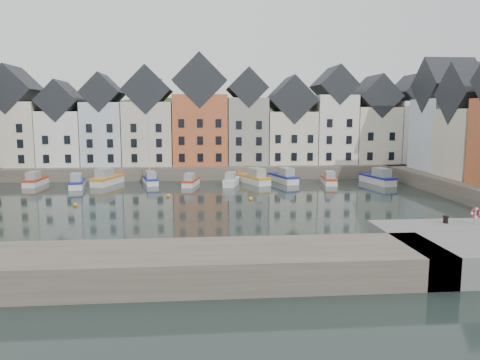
{
  "coord_description": "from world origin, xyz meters",
  "views": [
    {
      "loc": [
        -0.07,
        -49.84,
        10.27
      ],
      "look_at": [
        4.79,
        6.0,
        2.31
      ],
      "focal_mm": 35.0,
      "sensor_mm": 36.0,
      "label": 1
    }
  ],
  "objects": [
    {
      "name": "mooring_buoys",
      "position": [
        -4.0,
        5.33,
        0.15
      ],
      "size": [
        20.5,
        5.5,
        0.5
      ],
      "color": "orange",
      "rests_on": "ground"
    },
    {
      "name": "far_quay",
      "position": [
        0.0,
        30.0,
        1.0
      ],
      "size": [
        90.0,
        16.0,
        2.0
      ],
      "primitive_type": "cube",
      "color": "brown",
      "rests_on": "ground"
    },
    {
      "name": "boat_d",
      "position": [
        -7.31,
        19.16,
        0.69
      ],
      "size": [
        2.95,
        5.81,
        10.63
      ],
      "rotation": [
        0.0,
        0.0,
        0.23
      ],
      "color": "silver",
      "rests_on": "ground"
    },
    {
      "name": "life_ring_post",
      "position": [
        20.53,
        -17.17,
        2.86
      ],
      "size": [
        0.8,
        0.17,
        1.3
      ],
      "color": "gray",
      "rests_on": "near_quay"
    },
    {
      "name": "boat_b",
      "position": [
        -17.24,
        16.64,
        0.68
      ],
      "size": [
        2.78,
        6.18,
        2.29
      ],
      "rotation": [
        0.0,
        0.0,
        0.16
      ],
      "color": "silver",
      "rests_on": "ground"
    },
    {
      "name": "right_terrace",
      "position": [
        36.0,
        8.07,
        8.91
      ],
      "size": [
        8.3,
        24.25,
        16.36
      ],
      "color": "silver",
      "rests_on": "right_quay"
    },
    {
      "name": "boat_h",
      "position": [
        12.51,
        18.95,
        0.76
      ],
      "size": [
        3.89,
        6.94,
        2.55
      ],
      "rotation": [
        0.0,
        0.0,
        0.29
      ],
      "color": "silver",
      "rests_on": "ground"
    },
    {
      "name": "boat_a",
      "position": [
        -23.71,
        19.2,
        0.68
      ],
      "size": [
        2.12,
        6.03,
        2.29
      ],
      "rotation": [
        0.0,
        0.0,
        -0.05
      ],
      "color": "silver",
      "rests_on": "ground"
    },
    {
      "name": "boat_j",
      "position": [
        26.2,
        16.46,
        0.79
      ],
      "size": [
        3.57,
        7.25,
        2.67
      ],
      "rotation": [
        0.0,
        0.0,
        0.21
      ],
      "color": "silver",
      "rests_on": "ground"
    },
    {
      "name": "far_terrace",
      "position": [
        3.21,
        28.0,
        8.88
      ],
      "size": [
        72.37,
        8.16,
        17.78
      ],
      "color": "#EEE4C7",
      "rests_on": "far_quay"
    },
    {
      "name": "boat_e",
      "position": [
        -1.39,
        16.98,
        0.61
      ],
      "size": [
        2.66,
        5.57,
        2.05
      ],
      "rotation": [
        0.0,
        0.0,
        -0.19
      ],
      "color": "silver",
      "rests_on": "ground"
    },
    {
      "name": "near_wall",
      "position": [
        -10.0,
        -22.0,
        1.0
      ],
      "size": [
        50.0,
        6.0,
        2.0
      ],
      "primitive_type": "cube",
      "color": "brown",
      "rests_on": "ground"
    },
    {
      "name": "hillside",
      "position": [
        0.02,
        56.0,
        -17.96
      ],
      "size": [
        153.6,
        70.4,
        64.0
      ],
      "color": "#1F2E17",
      "rests_on": "ground"
    },
    {
      "name": "ground",
      "position": [
        0.0,
        0.0,
        0.0
      ],
      "size": [
        260.0,
        260.0,
        0.0
      ],
      "primitive_type": "plane",
      "color": "black",
      "rests_on": "ground"
    },
    {
      "name": "boat_c",
      "position": [
        -13.54,
        19.17,
        0.8
      ],
      "size": [
        4.16,
        7.28,
        2.67
      ],
      "rotation": [
        0.0,
        0.0,
        -0.31
      ],
      "color": "silver",
      "rests_on": "ground"
    },
    {
      "name": "boat_g",
      "position": [
        7.93,
        18.12,
        0.78
      ],
      "size": [
        4.64,
        7.12,
        2.63
      ],
      "rotation": [
        0.0,
        0.0,
        0.4
      ],
      "color": "silver",
      "rests_on": "ground"
    },
    {
      "name": "boat_f",
      "position": [
        4.45,
        16.89,
        0.64
      ],
      "size": [
        2.89,
        5.87,
        2.16
      ],
      "rotation": [
        0.0,
        0.0,
        -0.21
      ],
      "color": "silver",
      "rests_on": "ground"
    },
    {
      "name": "mooring_bollard",
      "position": [
        18.58,
        -16.5,
        2.31
      ],
      "size": [
        0.48,
        0.48,
        0.56
      ],
      "color": "black",
      "rests_on": "near_quay"
    },
    {
      "name": "boat_i",
      "position": [
        18.93,
        16.96,
        0.64
      ],
      "size": [
        2.46,
        5.79,
        2.15
      ],
      "rotation": [
        0.0,
        0.0,
        -0.13
      ],
      "color": "silver",
      "rests_on": "ground"
    }
  ]
}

